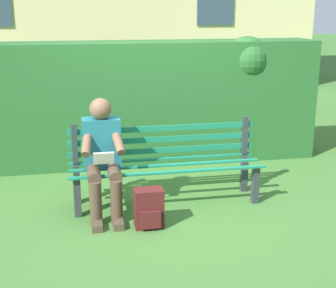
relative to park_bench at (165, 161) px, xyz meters
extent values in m
plane|color=#3D6B2D|center=(0.00, 0.09, -0.45)|extent=(60.00, 60.00, 0.00)
cube|color=#2D3338|center=(-0.93, 0.26, -0.24)|extent=(0.07, 0.07, 0.41)
cube|color=#2D3338|center=(0.93, 0.26, -0.24)|extent=(0.07, 0.07, 0.41)
cube|color=#2D3338|center=(-0.93, -0.09, -0.24)|extent=(0.07, 0.07, 0.41)
cube|color=#2D3338|center=(0.93, -0.09, -0.24)|extent=(0.07, 0.07, 0.41)
cube|color=#197251|center=(0.00, -0.14, -0.02)|extent=(2.03, 0.06, 0.02)
cube|color=#197251|center=(0.00, 0.09, -0.02)|extent=(2.03, 0.06, 0.02)
cube|color=#197251|center=(0.00, 0.31, -0.02)|extent=(2.03, 0.06, 0.02)
cube|color=#2D3338|center=(-0.93, -0.13, 0.20)|extent=(0.06, 0.06, 0.43)
cube|color=#2D3338|center=(0.93, -0.13, 0.20)|extent=(0.06, 0.06, 0.43)
cube|color=#197251|center=(0.00, -0.13, 0.08)|extent=(2.03, 0.02, 0.06)
cube|color=#197251|center=(0.00, -0.13, 0.20)|extent=(2.03, 0.02, 0.06)
cube|color=#197251|center=(0.00, -0.13, 0.33)|extent=(2.03, 0.02, 0.06)
cube|color=#1E6672|center=(0.66, 0.07, 0.25)|extent=(0.38, 0.22, 0.52)
sphere|color=brown|center=(0.66, 0.09, 0.61)|extent=(0.22, 0.22, 0.22)
cylinder|color=#473828|center=(0.56, 0.28, 0.01)|extent=(0.13, 0.42, 0.13)
cylinder|color=#473828|center=(0.76, 0.28, 0.01)|extent=(0.13, 0.42, 0.13)
cylinder|color=#473828|center=(0.56, 0.49, -0.23)|extent=(0.12, 0.12, 0.43)
cylinder|color=#473828|center=(0.76, 0.49, -0.23)|extent=(0.12, 0.12, 0.43)
cube|color=#473828|center=(0.56, 0.57, -0.41)|extent=(0.10, 0.24, 0.07)
cube|color=#473828|center=(0.76, 0.57, -0.41)|extent=(0.10, 0.24, 0.07)
cylinder|color=brown|center=(0.51, 0.21, 0.31)|extent=(0.14, 0.32, 0.26)
cylinder|color=brown|center=(0.81, 0.21, 0.31)|extent=(0.14, 0.32, 0.26)
cube|color=white|center=(0.66, 0.33, 0.17)|extent=(0.20, 0.07, 0.13)
cube|color=#265B28|center=(0.04, -1.45, 0.35)|extent=(4.70, 0.67, 1.60)
sphere|color=#265B28|center=(-1.37, -1.35, 0.91)|extent=(0.60, 0.60, 0.60)
sphere|color=#265B28|center=(1.22, -1.51, 0.83)|extent=(0.53, 0.53, 0.53)
cube|color=#4C1919|center=(0.27, 0.63, -0.26)|extent=(0.27, 0.18, 0.38)
cube|color=#4C1919|center=(0.27, 0.73, -0.33)|extent=(0.19, 0.04, 0.17)
cylinder|color=#4C1919|center=(0.19, 0.52, -0.24)|extent=(0.04, 0.04, 0.23)
cylinder|color=#4C1919|center=(0.35, 0.52, -0.24)|extent=(0.04, 0.04, 0.23)
camera|label=1|loc=(0.90, 4.84, 1.59)|focal=51.82mm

